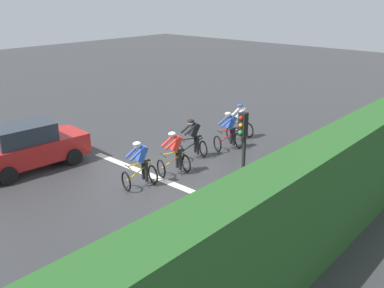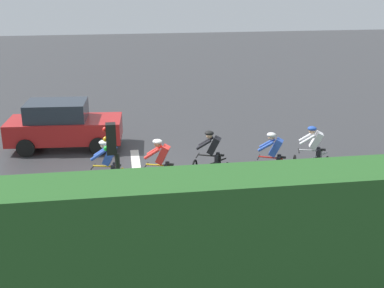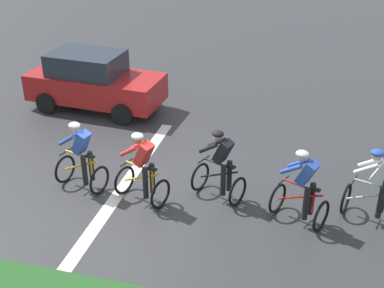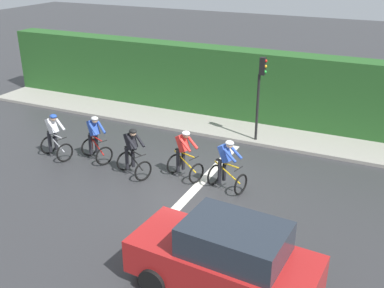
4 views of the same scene
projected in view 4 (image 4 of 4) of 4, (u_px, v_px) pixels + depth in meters
ground_plane at (195, 185)px, 14.64m from camera, size 80.00×80.00×0.00m
sidewalk_kerb at (204, 122)px, 19.77m from camera, size 2.80×21.50×0.12m
stone_wall_low at (212, 111)px, 20.44m from camera, size 0.44×21.50×0.48m
hedge_wall at (215, 82)px, 20.18m from camera, size 1.10×21.50×3.05m
road_marking_stop_line at (198, 186)px, 14.59m from camera, size 7.00×0.30×0.01m
cyclist_lead at (55, 137)px, 16.27m from camera, size 0.96×1.23×1.66m
cyclist_second at (95, 139)px, 16.07m from camera, size 1.06×1.26×1.66m
cyclist_mid at (133, 153)px, 14.99m from camera, size 1.04×1.26×1.66m
cyclist_fourth at (184, 155)px, 14.82m from camera, size 0.99×1.24×1.66m
cyclist_trailing at (226, 166)px, 14.10m from camera, size 0.92×1.21×1.66m
car_red at (226, 258)px, 9.80m from camera, size 2.10×4.21×1.76m
traffic_light_near_crossing at (260, 87)px, 16.94m from camera, size 0.20×0.31×3.34m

